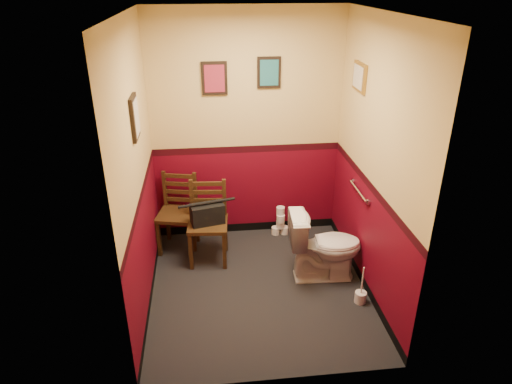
% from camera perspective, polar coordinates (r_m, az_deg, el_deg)
% --- Properties ---
extents(floor, '(2.20, 2.40, 0.00)m').
position_cam_1_polar(floor, '(4.89, 0.34, -11.91)').
color(floor, black).
rests_on(floor, ground).
extents(ceiling, '(2.20, 2.40, 0.00)m').
position_cam_1_polar(ceiling, '(3.89, 0.45, 21.51)').
color(ceiling, silver).
rests_on(ceiling, ground).
extents(wall_back, '(2.20, 0.00, 2.70)m').
position_cam_1_polar(wall_back, '(5.33, -1.17, 7.81)').
color(wall_back, '#560515').
rests_on(wall_back, ground).
extents(wall_front, '(2.20, 0.00, 2.70)m').
position_cam_1_polar(wall_front, '(3.15, 3.01, -5.62)').
color(wall_front, '#560515').
rests_on(wall_front, ground).
extents(wall_left, '(0.00, 2.40, 2.70)m').
position_cam_1_polar(wall_left, '(4.23, -14.60, 2.09)').
color(wall_left, '#560515').
rests_on(wall_left, ground).
extents(wall_right, '(0.00, 2.40, 2.70)m').
position_cam_1_polar(wall_right, '(4.46, 14.57, 3.36)').
color(wall_right, '#560515').
rests_on(wall_right, ground).
extents(grab_bar, '(0.05, 0.56, 0.06)m').
position_cam_1_polar(grab_bar, '(4.83, 12.72, 0.09)').
color(grab_bar, silver).
rests_on(grab_bar, wall_right).
extents(framed_print_back_a, '(0.28, 0.04, 0.36)m').
position_cam_1_polar(framed_print_back_a, '(5.13, -5.22, 13.96)').
color(framed_print_back_a, black).
rests_on(framed_print_back_a, wall_back).
extents(framed_print_back_b, '(0.26, 0.04, 0.34)m').
position_cam_1_polar(framed_print_back_b, '(5.17, 1.64, 14.71)').
color(framed_print_back_b, black).
rests_on(framed_print_back_b, wall_back).
extents(framed_print_left, '(0.04, 0.30, 0.38)m').
position_cam_1_polar(framed_print_left, '(4.15, -14.91, 8.99)').
color(framed_print_left, black).
rests_on(framed_print_left, wall_left).
extents(framed_print_right, '(0.04, 0.34, 0.28)m').
position_cam_1_polar(framed_print_right, '(4.80, 12.80, 13.86)').
color(framed_print_right, olive).
rests_on(framed_print_right, wall_right).
extents(toilet, '(0.79, 0.47, 0.76)m').
position_cam_1_polar(toilet, '(4.91, 8.59, -6.71)').
color(toilet, white).
rests_on(toilet, floor).
extents(toilet_brush, '(0.12, 0.12, 0.42)m').
position_cam_1_polar(toilet_brush, '(4.79, 12.93, -12.61)').
color(toilet_brush, silver).
rests_on(toilet_brush, floor).
extents(chair_left, '(0.51, 0.51, 0.91)m').
position_cam_1_polar(chair_left, '(5.41, -9.71, -2.57)').
color(chair_left, '#442C14').
rests_on(chair_left, floor).
extents(chair_right, '(0.47, 0.47, 0.92)m').
position_cam_1_polar(chair_right, '(5.15, -6.01, -3.80)').
color(chair_right, '#442C14').
rests_on(chair_right, floor).
extents(handbag, '(0.39, 0.26, 0.26)m').
position_cam_1_polar(handbag, '(5.05, -6.11, -2.70)').
color(handbag, black).
rests_on(handbag, chair_right).
extents(tp_stack, '(0.22, 0.13, 0.38)m').
position_cam_1_polar(tp_stack, '(5.73, 3.05, -3.87)').
color(tp_stack, silver).
rests_on(tp_stack, floor).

